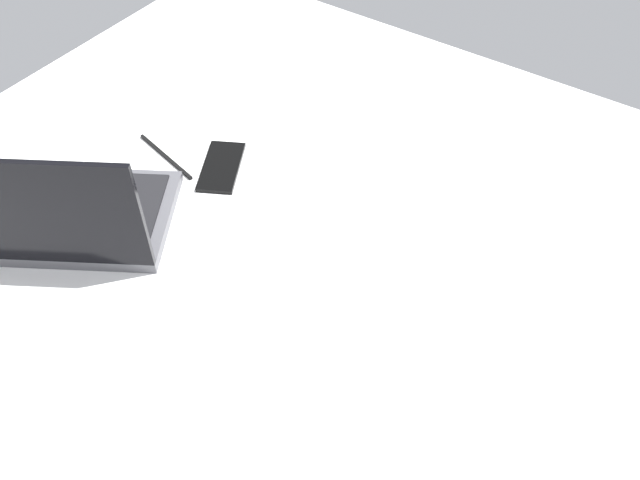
% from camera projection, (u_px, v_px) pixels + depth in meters
% --- Properties ---
extents(bed_mattress, '(1.80, 1.40, 0.18)m').
position_uv_depth(bed_mattress, '(358.00, 306.00, 1.20)').
color(bed_mattress, white).
rests_on(bed_mattress, ground).
extents(laptop, '(0.40, 0.37, 0.23)m').
position_uv_depth(laptop, '(66.00, 214.00, 1.17)').
color(laptop, '#4C4C51').
rests_on(laptop, bed_mattress).
extents(cell_phone, '(0.13, 0.16, 0.01)m').
position_uv_depth(cell_phone, '(221.00, 167.00, 1.31)').
color(cell_phone, black).
rests_on(cell_phone, bed_mattress).
extents(charger_cable, '(0.17, 0.05, 0.01)m').
position_uv_depth(charger_cable, '(166.00, 157.00, 1.33)').
color(charger_cable, black).
rests_on(charger_cable, bed_mattress).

